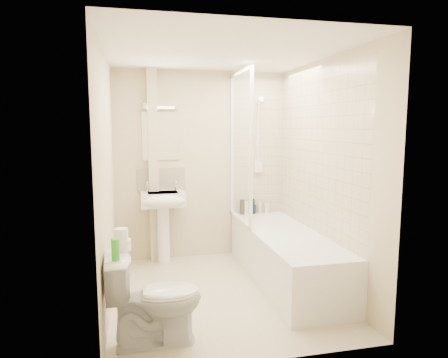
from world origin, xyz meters
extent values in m
plane|color=beige|center=(0.00, 0.00, 0.00)|extent=(2.50, 2.50, 0.00)
cube|color=beige|center=(0.00, 1.25, 1.20)|extent=(2.20, 0.02, 2.40)
cube|color=beige|center=(-1.10, 0.00, 1.20)|extent=(0.02, 2.50, 2.40)
cube|color=beige|center=(1.10, 0.00, 1.20)|extent=(0.02, 2.50, 2.40)
cube|color=white|center=(0.00, 0.00, 2.40)|extent=(2.20, 2.50, 0.02)
cube|color=beige|center=(0.75, 1.24, 1.42)|extent=(0.70, 0.01, 1.75)
cube|color=beige|center=(1.09, 0.18, 1.42)|extent=(0.01, 2.10, 1.75)
cube|color=beige|center=(-0.62, 1.19, 1.20)|extent=(0.12, 0.12, 2.40)
cube|color=beige|center=(-0.52, 1.24, 1.03)|extent=(0.60, 0.02, 0.30)
cube|color=white|center=(-0.52, 1.24, 1.58)|extent=(0.46, 0.01, 0.60)
cube|color=silver|center=(-0.52, 1.22, 1.95)|extent=(0.42, 0.07, 0.07)
cube|color=white|center=(0.75, 0.18, 0.28)|extent=(0.70, 2.10, 0.55)
cube|color=white|center=(0.75, 0.18, 0.49)|extent=(0.56, 1.96, 0.05)
cube|color=white|center=(0.40, 0.80, 1.45)|extent=(0.01, 0.90, 1.80)
cube|color=white|center=(0.40, 1.23, 1.45)|extent=(0.04, 0.04, 1.80)
cube|color=white|center=(0.40, 0.35, 1.45)|extent=(0.04, 0.04, 1.80)
cube|color=white|center=(0.40, 0.80, 2.33)|extent=(0.04, 0.90, 0.04)
cube|color=white|center=(0.40, 0.80, 0.57)|extent=(0.04, 0.90, 0.03)
cylinder|color=white|center=(0.75, 1.22, 1.55)|extent=(0.02, 0.02, 0.90)
cylinder|color=white|center=(0.75, 1.22, 1.10)|extent=(0.05, 0.05, 0.02)
cylinder|color=white|center=(0.75, 1.22, 2.00)|extent=(0.05, 0.05, 0.02)
cylinder|color=white|center=(0.75, 1.15, 2.03)|extent=(0.08, 0.11, 0.11)
cube|color=white|center=(0.75, 1.21, 1.17)|extent=(0.10, 0.05, 0.14)
cylinder|color=white|center=(0.73, 1.19, 1.60)|extent=(0.01, 0.13, 0.84)
cylinder|color=white|center=(-0.52, 1.08, 0.36)|extent=(0.15, 0.15, 0.71)
cube|color=white|center=(-0.52, 1.05, 0.82)|extent=(0.53, 0.41, 0.16)
ellipsoid|color=white|center=(-0.52, 0.88, 0.82)|extent=(0.53, 0.22, 0.16)
cube|color=silver|center=(-0.52, 1.05, 0.88)|extent=(0.37, 0.27, 0.04)
cylinder|color=white|center=(-0.69, 1.16, 0.95)|extent=(0.03, 0.03, 0.10)
cylinder|color=white|center=(-0.35, 1.16, 0.95)|extent=(0.03, 0.03, 0.10)
sphere|color=white|center=(-0.69, 1.16, 1.01)|extent=(0.04, 0.04, 0.04)
sphere|color=white|center=(-0.35, 1.16, 1.01)|extent=(0.04, 0.04, 0.04)
cylinder|color=black|center=(0.52, 1.16, 0.65)|extent=(0.07, 0.07, 0.19)
cylinder|color=white|center=(0.58, 1.16, 0.63)|extent=(0.06, 0.06, 0.17)
cylinder|color=black|center=(0.66, 1.16, 0.65)|extent=(0.06, 0.06, 0.20)
cylinder|color=navy|center=(0.69, 1.16, 0.61)|extent=(0.05, 0.05, 0.12)
cylinder|color=beige|center=(0.77, 1.16, 0.62)|extent=(0.06, 0.06, 0.15)
cylinder|color=silver|center=(0.87, 1.16, 0.62)|extent=(0.06, 0.06, 0.13)
imported|color=white|center=(-0.72, -0.81, 0.37)|extent=(0.42, 0.73, 0.74)
cylinder|color=white|center=(-0.95, -0.71, 0.78)|extent=(0.12, 0.12, 0.09)
cylinder|color=white|center=(-0.96, -0.76, 0.88)|extent=(0.10, 0.10, 0.10)
cylinder|color=green|center=(-1.00, -0.94, 0.82)|extent=(0.06, 0.06, 0.16)
camera|label=1|loc=(-0.84, -3.83, 1.70)|focal=32.00mm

